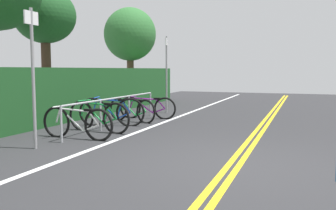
# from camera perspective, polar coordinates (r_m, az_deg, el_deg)

# --- Properties ---
(ground_plane) EXTENTS (36.37, 13.85, 0.05)m
(ground_plane) POSITION_cam_1_polar(r_m,az_deg,el_deg) (5.85, 10.16, -9.43)
(ground_plane) COLOR #2B2B2D
(centre_line_yellow_inner) EXTENTS (32.73, 0.10, 0.00)m
(centre_line_yellow_inner) POSITION_cam_1_polar(r_m,az_deg,el_deg) (5.83, 10.95, -9.22)
(centre_line_yellow_inner) COLOR gold
(centre_line_yellow_inner) RESTS_ON ground_plane
(centre_line_yellow_outer) EXTENTS (32.73, 0.10, 0.00)m
(centre_line_yellow_outer) POSITION_cam_1_polar(r_m,az_deg,el_deg) (5.85, 9.38, -9.13)
(centre_line_yellow_outer) COLOR gold
(centre_line_yellow_outer) RESTS_ON ground_plane
(bike_lane_stripe_white) EXTENTS (32.73, 0.12, 0.00)m
(bike_lane_stripe_white) POSITION_cam_1_polar(r_m,az_deg,el_deg) (6.83, -12.78, -7.07)
(bike_lane_stripe_white) COLOR white
(bike_lane_stripe_white) RESTS_ON ground_plane
(bike_rack) EXTENTS (4.62, 0.05, 0.76)m
(bike_rack) POSITION_cam_1_polar(r_m,az_deg,el_deg) (9.62, -8.12, 0.08)
(bike_rack) COLOR #9EA0A5
(bike_rack) RESTS_ON ground_plane
(bicycle_0) EXTENTS (0.46, 1.78, 0.72)m
(bicycle_0) POSITION_cam_1_polar(r_m,az_deg,el_deg) (8.08, -13.93, -2.73)
(bicycle_0) COLOR black
(bicycle_0) RESTS_ON ground_plane
(bicycle_1) EXTENTS (0.46, 1.78, 0.77)m
(bicycle_1) POSITION_cam_1_polar(r_m,az_deg,el_deg) (8.87, -10.74, -1.78)
(bicycle_1) COLOR black
(bicycle_1) RESTS_ON ground_plane
(bicycle_2) EXTENTS (0.57, 1.72, 0.79)m
(bicycle_2) POSITION_cam_1_polar(r_m,az_deg,el_deg) (9.74, -8.72, -1.06)
(bicycle_2) COLOR black
(bicycle_2) RESTS_ON ground_plane
(bicycle_3) EXTENTS (0.65, 1.70, 0.71)m
(bicycle_3) POSITION_cam_1_polar(r_m,az_deg,el_deg) (10.51, -5.65, -0.75)
(bicycle_3) COLOR black
(bicycle_3) RESTS_ON ground_plane
(bicycle_4) EXTENTS (0.46, 1.78, 0.70)m
(bicycle_4) POSITION_cam_1_polar(r_m,az_deg,el_deg) (11.11, -3.20, -0.41)
(bicycle_4) COLOR black
(bicycle_4) RESTS_ON ground_plane
(sign_post_near) EXTENTS (0.36, 0.06, 2.59)m
(sign_post_near) POSITION_cam_1_polar(r_m,az_deg,el_deg) (7.20, -20.24, 5.67)
(sign_post_near) COLOR gray
(sign_post_near) RESTS_ON ground_plane
(sign_post_far) EXTENTS (0.36, 0.09, 2.59)m
(sign_post_far) POSITION_cam_1_polar(r_m,az_deg,el_deg) (12.52, -0.23, 5.81)
(sign_post_far) COLOR gray
(sign_post_far) RESTS_ON ground_plane
(hedge_backdrop) EXTENTS (13.57, 1.21, 1.53)m
(hedge_backdrop) POSITION_cam_1_polar(r_m,az_deg,el_deg) (12.00, -13.70, 1.97)
(hedge_backdrop) COLOR #1C4C21
(hedge_backdrop) RESTS_ON ground_plane
(tree_far_right) EXTENTS (2.16, 2.16, 4.31)m
(tree_far_right) POSITION_cam_1_polar(r_m,az_deg,el_deg) (13.86, -18.57, 12.76)
(tree_far_right) COLOR #473323
(tree_far_right) RESTS_ON ground_plane
(tree_extra) EXTENTS (2.37, 2.37, 4.28)m
(tree_extra) POSITION_cam_1_polar(r_m,az_deg,el_deg) (17.14, -5.91, 10.76)
(tree_extra) COLOR brown
(tree_extra) RESTS_ON ground_plane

